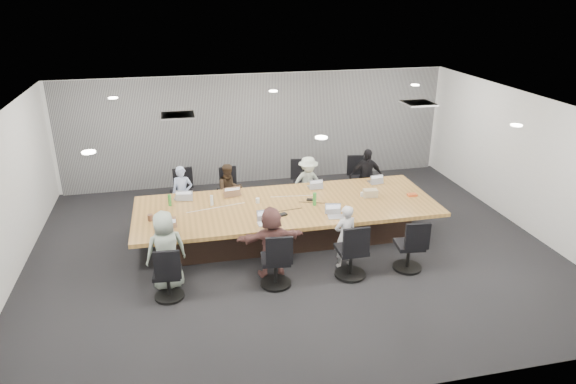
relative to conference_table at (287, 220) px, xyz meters
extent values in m
cube|color=black|center=(0.00, -0.50, -0.40)|extent=(10.00, 8.00, 0.00)
cube|color=white|center=(0.00, -0.50, 2.40)|extent=(10.00, 8.00, 0.00)
cube|color=silver|center=(0.00, 3.50, 1.00)|extent=(10.00, 0.00, 2.80)
cube|color=silver|center=(0.00, -4.50, 1.00)|extent=(10.00, 0.00, 2.80)
cube|color=silver|center=(-5.00, -0.50, 1.00)|extent=(0.00, 8.00, 2.80)
cube|color=silver|center=(5.00, -0.50, 1.00)|extent=(0.00, 8.00, 2.80)
cube|color=gray|center=(0.00, 3.42, 1.00)|extent=(9.80, 0.04, 2.80)
cube|color=black|center=(0.00, 0.00, -0.07)|extent=(4.80, 1.40, 0.66)
cube|color=#AD7B3B|center=(0.00, 0.00, 0.30)|extent=(6.00, 2.20, 0.08)
imported|color=#94A5CF|center=(-2.02, 1.35, 0.21)|extent=(0.47, 0.34, 1.23)
cube|color=#B2B2B7|center=(-2.02, 0.80, 0.35)|extent=(0.38, 0.29, 0.02)
imported|color=#33261A|center=(-1.00, 1.35, 0.20)|extent=(0.67, 0.57, 1.21)
cube|color=#8C6647|center=(-1.00, 0.80, 0.35)|extent=(0.37, 0.28, 0.02)
imported|color=#B8C7B7|center=(0.79, 1.35, 0.22)|extent=(0.85, 0.54, 1.25)
cube|color=#B2B2B7|center=(0.79, 0.80, 0.35)|extent=(0.29, 0.20, 0.02)
imported|color=black|center=(2.19, 1.35, 0.27)|extent=(0.81, 0.39, 1.34)
cube|color=#B2B2B7|center=(2.19, 0.80, 0.35)|extent=(0.31, 0.23, 0.02)
imported|color=#91A091|center=(-2.38, -1.35, 0.30)|extent=(0.77, 0.59, 1.40)
cube|color=#8C6647|center=(-2.38, -0.80, 0.35)|extent=(0.39, 0.30, 0.02)
imported|color=brown|center=(-0.58, -1.35, 0.25)|extent=(1.22, 0.41, 1.30)
cube|color=#B2B2B7|center=(-0.58, -0.80, 0.35)|extent=(0.30, 0.22, 0.02)
imported|color=silver|center=(0.78, -1.35, 0.21)|extent=(0.49, 0.37, 1.21)
cube|color=#B2B2B7|center=(0.78, -0.80, 0.35)|extent=(0.33, 0.25, 0.02)
cylinder|color=#338832|center=(-2.29, 0.46, 0.46)|extent=(0.07, 0.07, 0.23)
cylinder|color=#338832|center=(0.53, -0.15, 0.47)|extent=(0.09, 0.09, 0.26)
cylinder|color=silver|center=(-1.47, 0.31, 0.44)|extent=(0.07, 0.07, 0.20)
cylinder|color=white|center=(-0.56, 0.22, 0.39)|extent=(0.10, 0.10, 0.10)
cylinder|color=white|center=(1.62, 0.08, 0.38)|extent=(0.09, 0.09, 0.09)
cylinder|color=brown|center=(-2.65, -0.17, 0.40)|extent=(0.11, 0.11, 0.12)
cube|color=black|center=(-0.20, -0.49, 0.36)|extent=(0.19, 0.16, 0.03)
cube|color=black|center=(0.51, 0.11, 0.35)|extent=(0.16, 0.14, 0.03)
cube|color=black|center=(-0.43, -0.42, 0.37)|extent=(0.17, 0.08, 0.06)
cube|color=tan|center=(1.78, 0.02, 0.42)|extent=(0.31, 0.21, 0.16)
cube|color=#C64E20|center=(2.65, -0.12, 0.36)|extent=(0.20, 0.14, 0.04)
camera|label=1|loc=(-2.05, -9.20, 4.42)|focal=32.00mm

